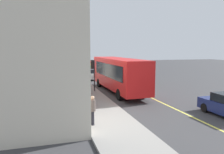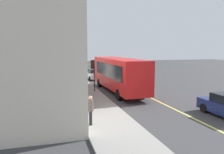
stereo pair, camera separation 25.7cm
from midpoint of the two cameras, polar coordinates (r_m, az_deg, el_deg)
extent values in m
plane|color=#38383A|center=(22.48, 7.90, -4.18)|extent=(120.00, 120.00, 0.00)
cube|color=gray|center=(20.89, -6.18, -4.83)|extent=(80.00, 3.14, 0.15)
cube|color=#D8D14C|center=(22.48, 7.90, -4.17)|extent=(36.00, 0.16, 0.01)
cube|color=beige|center=(22.48, -25.27, 10.99)|extent=(23.89, 10.65, 12.33)
cube|color=#4C1919|center=(22.30, -10.50, 2.94)|extent=(16.72, 0.70, 0.20)
cube|color=black|center=(22.42, -10.98, -0.39)|extent=(14.33, 0.08, 2.00)
cube|color=red|center=(22.55, 1.96, 1.07)|extent=(11.06, 2.77, 3.00)
cube|color=black|center=(27.70, -1.76, 2.98)|extent=(0.17, 2.10, 1.80)
cube|color=black|center=(21.84, -0.93, 1.82)|extent=(8.80, 0.28, 1.32)
cube|color=black|center=(22.69, 5.24, 1.99)|extent=(8.80, 0.28, 1.32)
cube|color=#0CF259|center=(27.72, -1.81, 4.83)|extent=(0.13, 1.90, 0.36)
cube|color=#2D2D33|center=(27.96, -1.81, -0.30)|extent=(0.22, 2.40, 0.40)
cylinder|color=black|center=(25.77, -3.02, -1.52)|extent=(1.01, 0.32, 1.00)
cylinder|color=black|center=(26.41, 1.74, -1.29)|extent=(1.01, 0.32, 1.00)
cylinder|color=black|center=(19.14, 2.22, -4.61)|extent=(1.01, 0.32, 1.00)
cylinder|color=black|center=(19.99, 8.35, -4.17)|extent=(1.01, 0.32, 1.00)
cylinder|color=#2D2D33|center=(22.35, -4.30, 0.35)|extent=(0.12, 0.12, 3.20)
cube|color=black|center=(22.20, -4.84, 3.28)|extent=(0.30, 0.30, 0.90)
sphere|color=red|center=(22.15, -5.28, 3.96)|extent=(0.18, 0.18, 0.18)
sphere|color=orange|center=(22.17, -5.27, 3.27)|extent=(0.18, 0.18, 0.18)
sphere|color=green|center=(22.19, -5.26, 2.57)|extent=(0.18, 0.18, 0.18)
cylinder|color=black|center=(16.92, 23.32, -7.44)|extent=(0.64, 0.23, 0.64)
cylinder|color=black|center=(18.00, 27.34, -6.80)|extent=(0.64, 0.23, 0.64)
cube|color=white|center=(32.71, -4.66, 0.52)|extent=(4.39, 2.04, 0.75)
cube|color=black|center=(32.50, -4.60, 1.63)|extent=(2.49, 1.64, 0.55)
cylinder|color=black|center=(33.93, -6.59, 0.27)|extent=(0.65, 0.26, 0.64)
cylinder|color=black|center=(34.32, -3.92, 0.39)|extent=(0.65, 0.26, 0.64)
cylinder|color=black|center=(31.19, -5.46, -0.33)|extent=(0.65, 0.26, 0.64)
cylinder|color=black|center=(31.61, -2.57, -0.20)|extent=(0.65, 0.26, 0.64)
cube|color=yellow|center=(28.82, 6.24, -0.42)|extent=(4.33, 1.87, 0.75)
cube|color=black|center=(28.60, 6.37, 0.83)|extent=(2.43, 1.55, 0.55)
cylinder|color=black|center=(29.86, 3.71, -0.65)|extent=(0.64, 0.23, 0.64)
cylinder|color=black|center=(30.47, 6.60, -0.53)|extent=(0.64, 0.23, 0.64)
cylinder|color=black|center=(27.25, 5.81, -1.44)|extent=(0.64, 0.23, 0.64)
cylinder|color=black|center=(27.92, 8.92, -1.28)|extent=(0.64, 0.23, 0.64)
cylinder|color=black|center=(31.53, -9.43, 0.13)|extent=(0.18, 0.18, 0.82)
cylinder|color=#3F3F47|center=(31.45, -9.46, 1.46)|extent=(0.34, 0.34, 0.65)
sphere|color=tan|center=(31.41, -9.47, 2.26)|extent=(0.23, 0.23, 0.23)
cylinder|color=black|center=(30.32, -7.31, -0.15)|extent=(0.18, 0.18, 0.79)
cylinder|color=#B28C33|center=(30.24, -7.33, 1.17)|extent=(0.34, 0.34, 0.62)
sphere|color=tan|center=(30.19, -7.34, 1.96)|extent=(0.22, 0.22, 0.22)
cylinder|color=black|center=(12.66, -5.01, -10.63)|extent=(0.18, 0.18, 0.82)
cylinder|color=#594C47|center=(12.45, -5.05, -7.41)|extent=(0.34, 0.34, 0.65)
sphere|color=tan|center=(12.34, -5.07, -5.43)|extent=(0.23, 0.23, 0.23)
camera|label=1|loc=(0.13, -89.67, 0.04)|focal=35.00mm
camera|label=2|loc=(0.13, 90.33, -0.04)|focal=35.00mm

